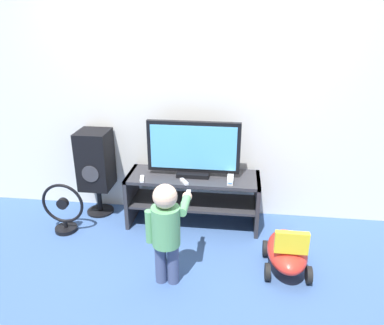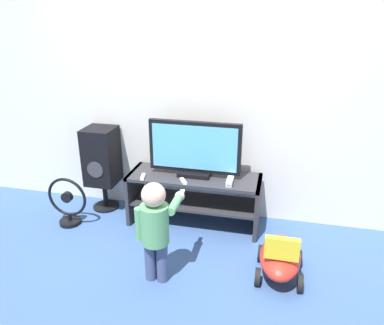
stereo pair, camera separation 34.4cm
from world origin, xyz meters
name	(u,v)px [view 1 (the left image)]	position (x,y,z in m)	size (l,w,h in m)	color
ground_plane	(190,234)	(0.00, 0.00, 0.00)	(16.00, 16.00, 0.00)	#38568C
wall_back	(197,88)	(0.00, 0.53, 1.30)	(10.00, 0.06, 2.60)	silver
tv_stand	(193,192)	(0.00, 0.22, 0.34)	(1.28, 0.45, 0.52)	#2D2D33
television	(193,149)	(0.00, 0.24, 0.78)	(0.88, 0.20, 0.53)	black
game_console	(230,180)	(0.36, 0.12, 0.54)	(0.05, 0.16, 0.05)	white
remote_primary	(142,179)	(-0.46, 0.07, 0.53)	(0.06, 0.13, 0.03)	white
remote_secondary	(184,182)	(-0.06, 0.05, 0.53)	(0.10, 0.13, 0.03)	white
child	(167,226)	(-0.09, -0.68, 0.50)	(0.32, 0.48, 0.84)	#3F4C72
speaker_tower	(96,161)	(-1.01, 0.32, 0.58)	(0.31, 0.33, 0.90)	black
floor_fan	(64,210)	(-1.21, -0.09, 0.23)	(0.41, 0.21, 0.50)	black
ride_on_toy	(287,251)	(0.85, -0.41, 0.17)	(0.36, 0.58, 0.45)	red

